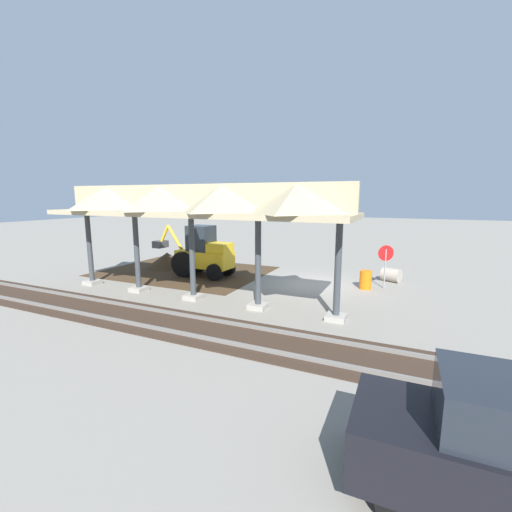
{
  "coord_description": "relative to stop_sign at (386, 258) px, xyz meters",
  "views": [
    {
      "loc": [
        -4.31,
        16.51,
        4.39
      ],
      "look_at": [
        2.36,
        1.91,
        1.6
      ],
      "focal_mm": 24.0,
      "sensor_mm": 36.0,
      "label": 1
    }
  ],
  "objects": [
    {
      "name": "ground_plane",
      "position": [
        3.27,
        0.71,
        -1.51
      ],
      "size": [
        120.0,
        120.0,
        0.0
      ],
      "primitive_type": "plane",
      "color": "gray"
    },
    {
      "name": "dirt_work_zone",
      "position": [
        11.08,
        0.86,
        -1.51
      ],
      "size": [
        9.45,
        7.0,
        0.01
      ],
      "primitive_type": "cube",
      "color": "#42301E",
      "rests_on": "ground"
    },
    {
      "name": "platform_canopy",
      "position": [
        7.39,
        5.32,
        2.64
      ],
      "size": [
        13.53,
        3.2,
        4.9
      ],
      "color": "#9E998E",
      "rests_on": "ground"
    },
    {
      "name": "rail_tracks",
      "position": [
        3.27,
        8.1,
        -1.48
      ],
      "size": [
        60.0,
        2.58,
        0.15
      ],
      "color": "slate",
      "rests_on": "ground"
    },
    {
      "name": "stop_sign",
      "position": [
        0.0,
        0.0,
        0.0
      ],
      "size": [
        0.68,
        0.4,
        2.11
      ],
      "color": "gray",
      "rests_on": "ground"
    },
    {
      "name": "backhoe",
      "position": [
        9.5,
        1.37,
        -0.24
      ],
      "size": [
        5.11,
        1.8,
        2.82
      ],
      "color": "yellow",
      "rests_on": "ground"
    },
    {
      "name": "dirt_mound",
      "position": [
        12.81,
        0.35,
        -1.51
      ],
      "size": [
        5.33,
        5.33,
        1.88
      ],
      "primitive_type": "cone",
      "color": "#42301E",
      "rests_on": "ground"
    },
    {
      "name": "concrete_pipe",
      "position": [
        -0.22,
        -1.59,
        -1.16
      ],
      "size": [
        1.1,
        0.99,
        0.71
      ],
      "color": "#9E9384",
      "rests_on": "ground"
    },
    {
      "name": "traffic_barrel",
      "position": [
        0.81,
        0.49,
        -1.06
      ],
      "size": [
        0.56,
        0.56,
        0.9
      ],
      "primitive_type": "cylinder",
      "color": "orange",
      "rests_on": "ground"
    }
  ]
}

